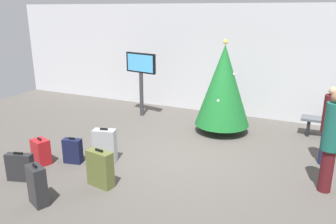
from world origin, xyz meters
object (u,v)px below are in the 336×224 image
traveller_1 (331,140)px  suitcase_5 (73,151)px  holiday_tree (223,85)px  traveller_0 (329,124)px  waiting_bench (335,124)px  suitcase_4 (41,152)px  suitcase_3 (105,146)px  suitcase_0 (37,186)px  suitcase_2 (20,167)px  suitcase_1 (100,169)px  flight_info_kiosk (141,71)px

traveller_1 → suitcase_5: bearing=-168.9°
holiday_tree → traveller_0: holiday_tree is taller
waiting_bench → suitcase_5: suitcase_5 is taller
holiday_tree → suitcase_4: size_ratio=4.21×
waiting_bench → traveller_1: bearing=-93.2°
waiting_bench → suitcase_4: suitcase_4 is taller
suitcase_4 → waiting_bench: bearing=36.9°
traveller_1 → suitcase_3: 4.43m
waiting_bench → suitcase_4: (-5.69, -4.27, -0.09)m
suitcase_0 → traveller_0: bearing=40.4°
suitcase_2 → traveller_0: bearing=31.3°
suitcase_1 → suitcase_5: 1.27m
traveller_0 → suitcase_3: size_ratio=2.21×
suitcase_0 → suitcase_2: 1.06m
waiting_bench → suitcase_5: bearing=-142.3°
holiday_tree → waiting_bench: size_ratio=1.53×
suitcase_5 → suitcase_4: bearing=-151.1°
waiting_bench → traveller_0: (-0.20, -1.77, 0.54)m
holiday_tree → suitcase_5: 4.11m
suitcase_0 → suitcase_4: suitcase_0 is taller
holiday_tree → waiting_bench: 2.99m
suitcase_0 → suitcase_2: bearing=152.5°
suitcase_3 → suitcase_5: (-0.60, -0.34, -0.10)m
suitcase_2 → suitcase_5: size_ratio=1.01×
waiting_bench → suitcase_3: (-4.51, -3.62, 0.00)m
suitcase_5 → suitcase_3: bearing=29.3°
suitcase_1 → suitcase_5: size_ratio=1.28×
traveller_0 → suitcase_4: size_ratio=2.91×
traveller_1 → suitcase_4: (-5.53, -1.29, -0.72)m
suitcase_5 → suitcase_2: bearing=-110.9°
holiday_tree → waiting_bench: (2.74, 0.76, -0.92)m
waiting_bench → suitcase_1: bearing=-131.3°
traveller_1 → holiday_tree: bearing=139.1°
flight_info_kiosk → waiting_bench: 5.52m
flight_info_kiosk → waiting_bench: flight_info_kiosk is taller
suitcase_5 → suitcase_0: bearing=-70.7°
traveller_0 → suitcase_5: size_ratio=2.94×
waiting_bench → traveller_1: 3.05m
traveller_1 → suitcase_5: traveller_1 is taller
suitcase_2 → suitcase_5: (0.40, 1.05, -0.00)m
suitcase_3 → suitcase_0: bearing=-91.9°
traveller_1 → suitcase_0: size_ratio=2.54×
flight_info_kiosk → suitcase_5: bearing=-85.2°
waiting_bench → suitcase_4: bearing=-143.1°
waiting_bench → traveller_0: 1.86m
holiday_tree → flight_info_kiosk: 2.70m
suitcase_3 → suitcase_4: suitcase_3 is taller
suitcase_2 → traveller_1: bearing=20.7°
suitcase_2 → holiday_tree: bearing=56.9°
holiday_tree → suitcase_5: bearing=-126.5°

